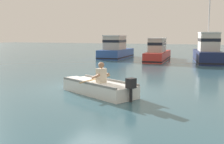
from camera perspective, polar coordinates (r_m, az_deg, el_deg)
The scene contains 5 objects.
ground_plane at distance 11.13m, azimuth -3.69°, elevation -3.36°, with size 120.00×120.00×0.00m, color #386070.
rowboat_with_person at distance 9.98m, azimuth -3.06°, elevation -3.17°, with size 3.54×2.43×1.19m.
moored_boat_blue at distance 25.94m, azimuth 0.81°, elevation 4.73°, with size 2.44×5.59×2.18m.
moored_boat_red at distance 23.73m, azimuth 9.64°, elevation 4.16°, with size 2.14×6.47×1.97m.
moored_boat_navy at distance 22.76m, azimuth 19.53°, elevation 4.10°, with size 2.86×5.87×4.95m.
Camera 1 is at (4.99, -9.72, 2.12)m, focal length 43.29 mm.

